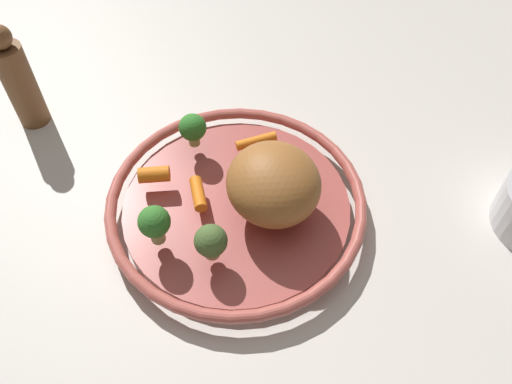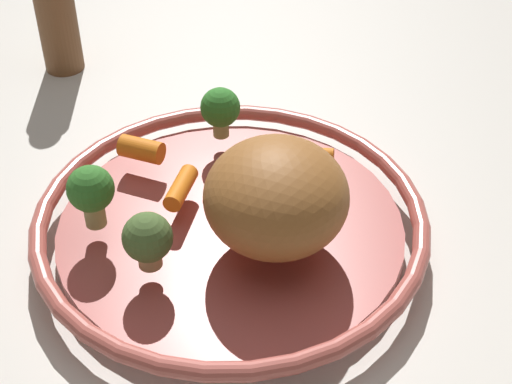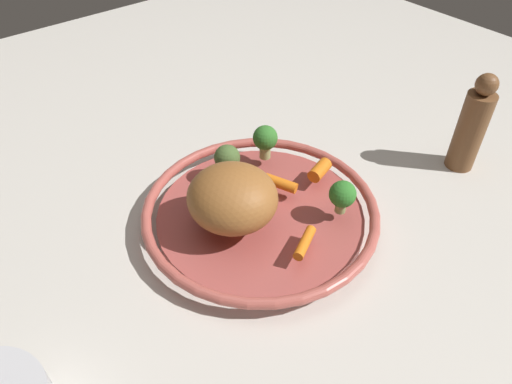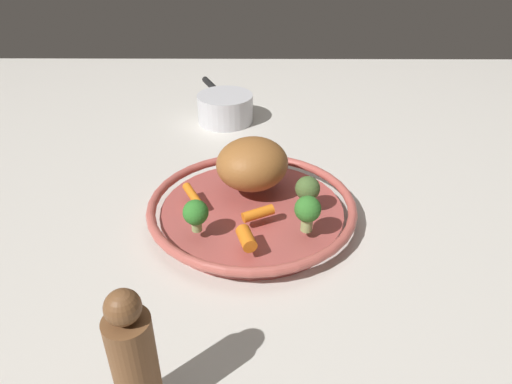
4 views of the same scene
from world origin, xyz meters
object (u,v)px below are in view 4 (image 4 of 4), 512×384
at_px(broccoli_floret_large, 196,213).
at_px(saucepan, 225,108).
at_px(roast_chicken_piece, 250,164).
at_px(baby_carrot_back, 246,238).
at_px(baby_carrot_near_rim, 258,213).
at_px(broccoli_floret_edge, 308,210).
at_px(broccoli_floret_mid, 308,189).
at_px(baby_carrot_left, 193,195).
at_px(pepper_mill, 134,362).
at_px(serving_bowl, 252,209).

relative_size(broccoli_floret_large, saucepan, 0.25).
bearing_deg(roast_chicken_piece, baby_carrot_back, 179.16).
height_order(baby_carrot_near_rim, broccoli_floret_edge, broccoli_floret_edge).
xyz_separation_m(roast_chicken_piece, broccoli_floret_mid, (-0.06, -0.10, -0.01)).
height_order(baby_carrot_left, baby_carrot_back, baby_carrot_back).
bearing_deg(broccoli_floret_edge, saucepan, 17.56).
xyz_separation_m(broccoli_floret_large, pepper_mill, (-0.28, 0.03, 0.01)).
xyz_separation_m(broccoli_floret_edge, pepper_mill, (-0.28, 0.20, 0.01)).
xyz_separation_m(broccoli_floret_mid, pepper_mill, (-0.35, 0.20, 0.02)).
bearing_deg(broccoli_floret_large, baby_carrot_near_rim, -70.64).
bearing_deg(roast_chicken_piece, broccoli_floret_mid, -121.48).
bearing_deg(baby_carrot_back, broccoli_floret_mid, -42.21).
height_order(baby_carrot_left, broccoli_floret_mid, broccoli_floret_mid).
bearing_deg(serving_bowl, pepper_mill, 162.75).
distance_m(baby_carrot_left, saucepan, 0.41).
bearing_deg(broccoli_floret_edge, baby_carrot_back, 111.35).
distance_m(baby_carrot_back, broccoli_floret_large, 0.09).
xyz_separation_m(roast_chicken_piece, pepper_mill, (-0.41, 0.11, 0.00)).
height_order(broccoli_floret_edge, saucepan, broccoli_floret_edge).
relative_size(roast_chicken_piece, baby_carrot_near_rim, 2.46).
bearing_deg(baby_carrot_left, saucepan, -4.07).
xyz_separation_m(baby_carrot_left, pepper_mill, (-0.36, 0.01, 0.04)).
bearing_deg(baby_carrot_near_rim, broccoli_floret_edge, -112.86).
xyz_separation_m(pepper_mill, saucepan, (0.77, -0.04, -0.05)).
height_order(baby_carrot_near_rim, broccoli_floret_large, broccoli_floret_large).
height_order(serving_bowl, baby_carrot_near_rim, baby_carrot_near_rim).
distance_m(roast_chicken_piece, baby_carrot_near_rim, 0.11).
distance_m(baby_carrot_near_rim, baby_carrot_left, 0.12).
distance_m(baby_carrot_near_rim, baby_carrot_back, 0.07).
bearing_deg(saucepan, broccoli_floret_mid, -158.89).
bearing_deg(serving_bowl, saucepan, 9.79).
relative_size(baby_carrot_back, pepper_mill, 0.24).
xyz_separation_m(broccoli_floret_edge, broccoli_floret_large, (-0.00, 0.17, -0.00)).
bearing_deg(baby_carrot_left, pepper_mill, 178.26).
height_order(baby_carrot_left, saucepan, saucepan).
bearing_deg(broccoli_floret_large, broccoli_floret_edge, -89.45).
height_order(roast_chicken_piece, baby_carrot_left, roast_chicken_piece).
height_order(baby_carrot_left, broccoli_floret_large, broccoli_floret_large).
xyz_separation_m(baby_carrot_near_rim, pepper_mill, (-0.31, 0.12, 0.04)).
relative_size(roast_chicken_piece, broccoli_floret_edge, 2.14).
bearing_deg(roast_chicken_piece, baby_carrot_near_rim, -171.64).
distance_m(serving_bowl, broccoli_floret_large, 0.13).
xyz_separation_m(baby_carrot_left, broccoli_floret_mid, (-0.01, -0.19, 0.02)).
distance_m(broccoli_floret_large, saucepan, 0.50).
distance_m(serving_bowl, baby_carrot_left, 0.10).
bearing_deg(broccoli_floret_edge, roast_chicken_piece, 34.24).
distance_m(baby_carrot_back, pepper_mill, 0.27).
relative_size(broccoli_floret_mid, pepper_mill, 0.29).
bearing_deg(broccoli_floret_large, pepper_mill, 174.21).
bearing_deg(serving_bowl, baby_carrot_near_rim, -167.85).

